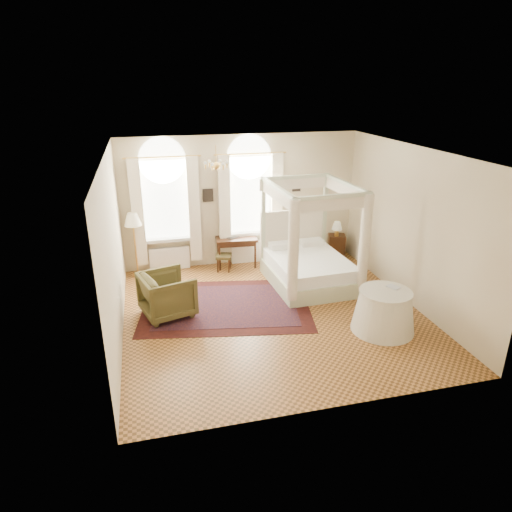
# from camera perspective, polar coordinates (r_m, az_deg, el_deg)

# --- Properties ---
(ground) EXTENTS (6.00, 6.00, 0.00)m
(ground) POSITION_cam_1_polar(r_m,az_deg,el_deg) (9.53, 2.14, -7.19)
(ground) COLOR #AC6C32
(ground) RESTS_ON ground
(room_walls) EXTENTS (6.00, 6.00, 6.00)m
(room_walls) POSITION_cam_1_polar(r_m,az_deg,el_deg) (8.76, 2.31, 4.27)
(room_walls) COLOR beige
(room_walls) RESTS_ON ground
(window_left) EXTENTS (1.62, 0.27, 3.29)m
(window_left) POSITION_cam_1_polar(r_m,az_deg,el_deg) (11.34, -11.16, 5.26)
(window_left) COLOR white
(window_left) RESTS_ON room_walls
(window_right) EXTENTS (1.62, 0.27, 3.29)m
(window_right) POSITION_cam_1_polar(r_m,az_deg,el_deg) (11.61, -0.73, 6.05)
(window_right) COLOR white
(window_right) RESTS_ON room_walls
(chandelier) EXTENTS (0.51, 0.45, 0.50)m
(chandelier) POSITION_cam_1_polar(r_m,az_deg,el_deg) (9.49, -5.00, 11.30)
(chandelier) COLOR gold
(chandelier) RESTS_ON room_walls
(wall_pictures) EXTENTS (2.54, 0.03, 0.39)m
(wall_pictures) POSITION_cam_1_polar(r_m,az_deg,el_deg) (11.58, -1.40, 8.06)
(wall_pictures) COLOR black
(wall_pictures) RESTS_ON room_walls
(canopy_bed) EXTENTS (1.92, 2.31, 2.40)m
(canopy_bed) POSITION_cam_1_polar(r_m,az_deg,el_deg) (10.68, 6.69, -0.82)
(canopy_bed) COLOR #B9C09C
(canopy_bed) RESTS_ON ground
(nightstand) EXTENTS (0.53, 0.51, 0.62)m
(nightstand) POSITION_cam_1_polar(r_m,az_deg,el_deg) (12.54, 10.00, 1.25)
(nightstand) COLOR #391D0F
(nightstand) RESTS_ON ground
(nightstand_lamp) EXTENTS (0.27, 0.27, 0.40)m
(nightstand_lamp) POSITION_cam_1_polar(r_m,az_deg,el_deg) (12.28, 10.09, 3.65)
(nightstand_lamp) COLOR gold
(nightstand_lamp) RESTS_ON nightstand
(writing_desk) EXTENTS (1.07, 0.61, 0.77)m
(writing_desk) POSITION_cam_1_polar(r_m,az_deg,el_deg) (11.62, -2.47, 1.76)
(writing_desk) COLOR #391D0F
(writing_desk) RESTS_ON ground
(laptop) EXTENTS (0.38, 0.30, 0.03)m
(laptop) POSITION_cam_1_polar(r_m,az_deg,el_deg) (11.59, -2.98, 2.36)
(laptop) COLOR black
(laptop) RESTS_ON writing_desk
(stool) EXTENTS (0.46, 0.46, 0.42)m
(stool) POSITION_cam_1_polar(r_m,az_deg,el_deg) (11.47, -4.06, -0.18)
(stool) COLOR #473F1E
(stool) RESTS_ON ground
(armchair) EXTENTS (1.23, 1.21, 0.91)m
(armchair) POSITION_cam_1_polar(r_m,az_deg,el_deg) (9.45, -11.02, -4.75)
(armchair) COLOR #453D1D
(armchair) RESTS_ON ground
(coffee_table) EXTENTS (0.66, 0.57, 0.38)m
(coffee_table) POSITION_cam_1_polar(r_m,az_deg,el_deg) (9.83, -11.01, -4.41)
(coffee_table) COLOR white
(coffee_table) RESTS_ON ground
(floor_lamp) EXTENTS (0.41, 0.41, 1.59)m
(floor_lamp) POSITION_cam_1_polar(r_m,az_deg,el_deg) (11.20, -15.14, 4.05)
(floor_lamp) COLOR gold
(floor_lamp) RESTS_ON ground
(oriental_rug) EXTENTS (3.91, 3.11, 0.01)m
(oriental_rug) POSITION_cam_1_polar(r_m,az_deg,el_deg) (9.85, -3.75, -6.18)
(oriental_rug) COLOR #441510
(oriental_rug) RESTS_ON ground
(side_table) EXTENTS (1.21, 1.21, 0.82)m
(side_table) POSITION_cam_1_polar(r_m,az_deg,el_deg) (9.10, 15.69, -6.62)
(side_table) COLOR white
(side_table) RESTS_ON ground
(book) EXTENTS (0.26, 0.29, 0.02)m
(book) POSITION_cam_1_polar(r_m,az_deg,el_deg) (9.03, 16.48, -3.89)
(book) COLOR black
(book) RESTS_ON side_table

